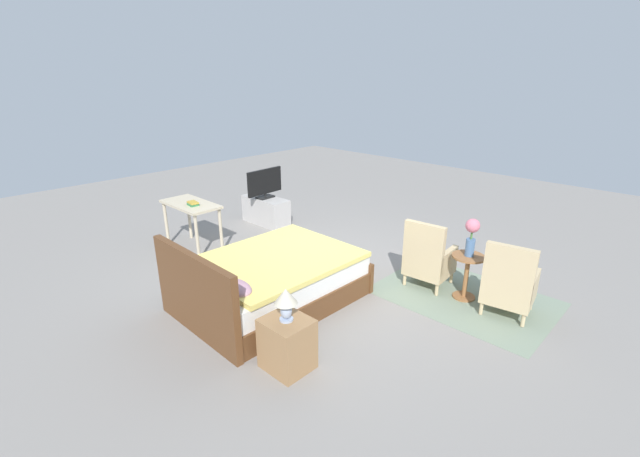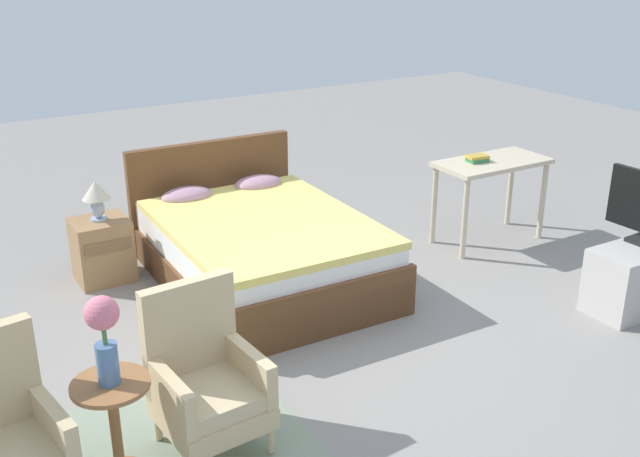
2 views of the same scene
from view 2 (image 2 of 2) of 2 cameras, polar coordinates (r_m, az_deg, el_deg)
ground_plane at (r=5.41m, az=1.00°, el=-8.00°), size 16.00×16.00×0.00m
bed at (r=6.09m, az=-4.72°, el=-1.43°), size 1.56×2.16×0.96m
armchair_by_window_left at (r=4.03m, az=-23.11°, el=-14.96°), size 0.62×0.62×0.92m
armchair_by_window_right at (r=4.22m, az=-8.69°, el=-11.53°), size 0.58×0.58×0.92m
side_table at (r=4.07m, az=-15.39°, el=-13.81°), size 0.40×0.40×0.58m
flower_vase at (r=3.81m, az=-16.15°, el=-7.52°), size 0.17×0.17×0.48m
nightstand at (r=6.37m, az=-16.25°, el=-1.58°), size 0.44×0.41×0.52m
table_lamp at (r=6.20m, az=-16.70°, el=2.48°), size 0.22×0.22×0.33m
vanity_desk at (r=6.95m, az=12.93°, el=4.15°), size 1.04×0.52×0.77m
book_stack at (r=6.84m, az=11.89°, el=5.24°), size 0.20×0.15×0.06m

